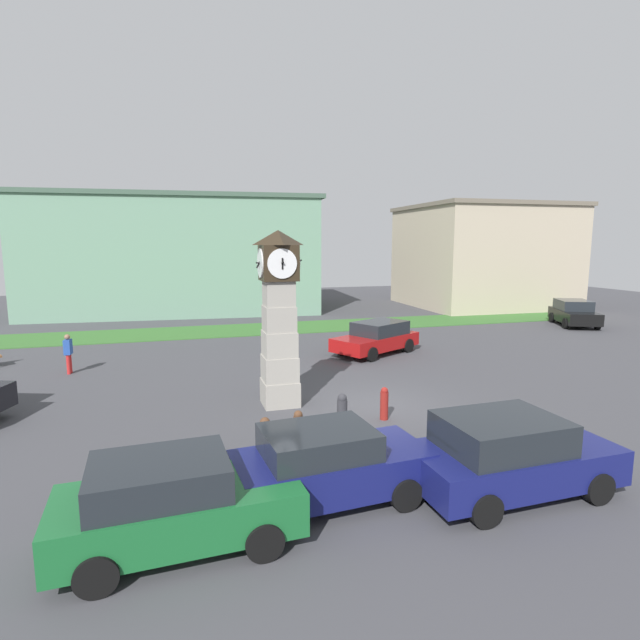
% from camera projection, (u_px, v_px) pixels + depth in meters
% --- Properties ---
extents(ground_plane, '(81.84, 81.84, 0.00)m').
position_uv_depth(ground_plane, '(377.00, 406.00, 15.60)').
color(ground_plane, '#424247').
extents(clock_tower, '(1.42, 1.36, 5.44)m').
position_uv_depth(clock_tower, '(279.00, 318.00, 15.37)').
color(clock_tower, '#9E998E').
rests_on(clock_tower, ground_plane).
extents(bollard_near_tower, '(0.24, 0.24, 0.96)m').
position_uv_depth(bollard_near_tower, '(384.00, 403.00, 14.36)').
color(bollard_near_tower, maroon).
rests_on(bollard_near_tower, ground_plane).
extents(bollard_mid_row, '(0.28, 0.28, 1.06)m').
position_uv_depth(bollard_mid_row, '(342.00, 413.00, 13.40)').
color(bollard_mid_row, '#333338').
rests_on(bollard_mid_row, ground_plane).
extents(bollard_far_row, '(0.25, 0.25, 0.85)m').
position_uv_depth(bollard_far_row, '(298.00, 426.00, 12.68)').
color(bollard_far_row, brown).
rests_on(bollard_far_row, ground_plane).
extents(bollard_end_row, '(0.27, 0.27, 1.02)m').
position_uv_depth(bollard_end_row, '(265.00, 438.00, 11.72)').
color(bollard_end_row, brown).
rests_on(bollard_end_row, ground_plane).
extents(car_navy_sedan, '(4.07, 2.05, 1.56)m').
position_uv_depth(car_navy_sedan, '(175.00, 503.00, 8.25)').
color(car_navy_sedan, '#19602D').
rests_on(car_navy_sedan, ground_plane).
extents(car_near_tower, '(3.93, 2.07, 1.53)m').
position_uv_depth(car_near_tower, '(329.00, 464.00, 9.71)').
color(car_near_tower, navy).
rests_on(car_near_tower, ground_plane).
extents(car_by_building, '(4.25, 2.17, 1.62)m').
position_uv_depth(car_by_building, '(509.00, 455.00, 10.08)').
color(car_by_building, navy).
rests_on(car_by_building, ground_plane).
extents(car_far_lot, '(4.65, 3.65, 1.47)m').
position_uv_depth(car_far_lot, '(377.00, 337.00, 22.97)').
color(car_far_lot, '#A51111').
rests_on(car_far_lot, ground_plane).
extents(car_end_of_row, '(3.31, 4.38, 1.57)m').
position_uv_depth(car_end_of_row, '(574.00, 313.00, 30.73)').
color(car_end_of_row, black).
rests_on(car_end_of_row, ground_plane).
extents(pedestrian_crossing_lot, '(0.27, 0.42, 1.56)m').
position_uv_depth(pedestrian_crossing_lot, '(68.00, 351.00, 19.38)').
color(pedestrian_crossing_lot, red).
rests_on(pedestrian_crossing_lot, ground_plane).
extents(warehouse_blue_far, '(21.40, 12.69, 8.39)m').
position_uv_depth(warehouse_blue_far, '(178.00, 254.00, 37.74)').
color(warehouse_blue_far, gray).
rests_on(warehouse_blue_far, ground_plane).
extents(storefront_low_left, '(11.87, 11.25, 8.03)m').
position_uv_depth(storefront_low_left, '(482.00, 256.00, 40.38)').
color(storefront_low_left, '#B7A88E').
rests_on(storefront_low_left, ground_plane).
extents(grass_verge_far, '(49.10, 4.20, 0.04)m').
position_uv_depth(grass_verge_far, '(220.00, 331.00, 28.86)').
color(grass_verge_far, '#386B2D').
rests_on(grass_verge_far, ground_plane).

